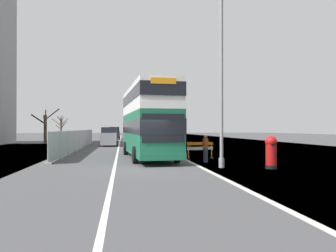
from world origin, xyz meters
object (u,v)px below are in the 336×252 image
at_px(car_receding_mid, 136,136).
at_px(pedestrian_at_kerb, 205,149).
at_px(roadworks_barrier, 200,148).
at_px(car_oncoming_near, 109,137).
at_px(car_receding_far, 107,135).
at_px(double_decker_bus, 148,121).
at_px(lamppost_foreground, 221,84).
at_px(car_far_side, 115,134).
at_px(red_pillar_postbox, 271,151).

relative_size(car_receding_mid, pedestrian_at_kerb, 2.75).
xyz_separation_m(car_receding_mid, pedestrian_at_kerb, (3.09, -25.56, -0.13)).
bearing_deg(roadworks_barrier, car_oncoming_near, 111.19).
bearing_deg(roadworks_barrier, car_receding_mid, 97.97).
bearing_deg(car_receding_far, double_decker_bus, -82.30).
bearing_deg(lamppost_foreground, car_oncoming_near, 106.73).
relative_size(car_oncoming_near, pedestrian_at_kerb, 2.34).
relative_size(car_receding_mid, car_far_side, 1.07).
bearing_deg(pedestrian_at_kerb, lamppost_foreground, -86.75).
bearing_deg(car_far_side, double_decker_bus, -85.46).
bearing_deg(car_receding_far, red_pillar_postbox, -75.18).
bearing_deg(double_decker_bus, red_pillar_postbox, -50.59).
xyz_separation_m(double_decker_bus, car_far_side, (-3.18, 40.03, -1.50)).
bearing_deg(car_receding_mid, car_receding_far, 117.53).
height_order(lamppost_foreground, car_oncoming_near, lamppost_foreground).
height_order(lamppost_foreground, roadworks_barrier, lamppost_foreground).
bearing_deg(double_decker_bus, car_oncoming_near, 101.62).
distance_m(red_pillar_postbox, roadworks_barrier, 6.15).
distance_m(lamppost_foreground, pedestrian_at_kerb, 4.47).
height_order(roadworks_barrier, car_far_side, car_far_side).
xyz_separation_m(double_decker_bus, car_receding_mid, (0.14, 22.07, -1.63)).
height_order(double_decker_bus, roadworks_barrier, double_decker_bus).
distance_m(double_decker_bus, roadworks_barrier, 4.11).
bearing_deg(lamppost_foreground, car_receding_far, 101.59).
distance_m(red_pillar_postbox, car_receding_mid, 29.61).
distance_m(roadworks_barrier, car_receding_far, 32.35).
distance_m(roadworks_barrier, car_far_side, 41.88).
height_order(car_receding_mid, car_far_side, car_far_side).
relative_size(lamppost_foreground, red_pillar_postbox, 5.48).
bearing_deg(car_oncoming_near, lamppost_foreground, -73.27).
bearing_deg(lamppost_foreground, double_decker_bus, 118.49).
xyz_separation_m(car_receding_mid, car_receding_far, (-4.21, 8.08, 0.04)).
distance_m(car_oncoming_near, car_receding_far, 14.23).
bearing_deg(roadworks_barrier, car_receding_far, 103.38).
distance_m(double_decker_bus, car_oncoming_near, 16.35).
distance_m(red_pillar_postbox, pedestrian_at_kerb, 4.33).
height_order(roadworks_barrier, pedestrian_at_kerb, pedestrian_at_kerb).
height_order(double_decker_bus, lamppost_foreground, lamppost_foreground).
relative_size(double_decker_bus, red_pillar_postbox, 6.90).
distance_m(car_oncoming_near, car_receding_mid, 7.02).
bearing_deg(pedestrian_at_kerb, car_far_side, 98.38).
height_order(car_receding_far, car_far_side, car_far_side).
bearing_deg(roadworks_barrier, car_far_side, 99.06).
xyz_separation_m(double_decker_bus, car_receding_far, (-4.07, 30.15, -1.59)).
xyz_separation_m(roadworks_barrier, car_oncoming_near, (-6.69, 17.26, 0.31)).
bearing_deg(lamppost_foreground, roadworks_barrier, 89.70).
relative_size(red_pillar_postbox, roadworks_barrier, 0.92).
height_order(car_oncoming_near, car_receding_mid, car_oncoming_near).
height_order(lamppost_foreground, car_receding_far, lamppost_foreground).
bearing_deg(pedestrian_at_kerb, car_receding_far, 102.25).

